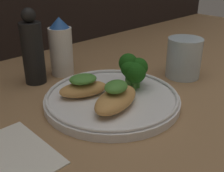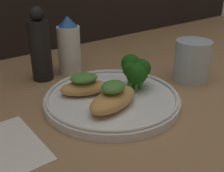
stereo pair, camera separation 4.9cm
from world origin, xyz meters
TOP-DOWN VIEW (x-y plane):
  - ground_plane at (0.00, 0.00)cm, footprint 180.00×180.00cm
  - plate at (0.00, 0.00)cm, footprint 24.23×24.23cm
  - grilled_meat_front at (-2.37, -3.39)cm, footprint 11.58×7.97cm
  - grilled_meat_middle at (-3.39, 3.84)cm, footprint 9.79×7.48cm
  - broccoli_bunch at (5.55, -0.05)cm, footprint 6.03×5.85cm
  - sauce_bottle at (1.79, 17.89)cm, footprint 5.01×5.01cm
  - pepper_grinder at (-4.95, 17.89)cm, footprint 4.33×4.33cm
  - drinking_glass at (19.96, -1.67)cm, footprint 7.39×7.39cm

SIDE VIEW (x-z plane):
  - ground_plane at x=0.00cm, z-range -1.00..0.00cm
  - plate at x=0.00cm, z-range -0.01..1.99cm
  - grilled_meat_middle at x=-3.39cm, z-range 1.10..5.01cm
  - grilled_meat_front at x=-2.37cm, z-range 0.87..5.51cm
  - drinking_glass at x=19.96cm, z-range 0.00..8.55cm
  - broccoli_bunch at x=5.55cm, z-range 1.91..8.52cm
  - sauce_bottle at x=1.79cm, z-range -0.28..12.48cm
  - pepper_grinder at x=-4.95cm, z-range -0.74..14.65cm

